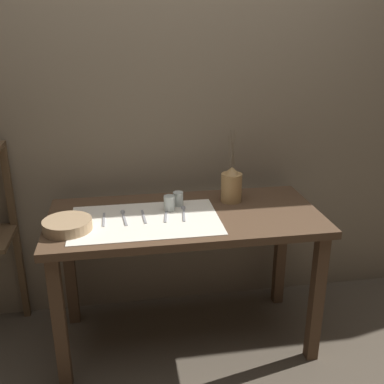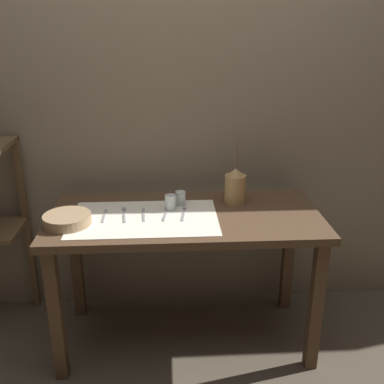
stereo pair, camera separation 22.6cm
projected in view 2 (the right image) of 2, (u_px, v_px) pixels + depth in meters
name	position (u px, v px, depth m)	size (l,w,h in m)	color
ground_plane	(186.00, 337.00, 2.57)	(12.00, 12.00, 0.00)	brown
stone_wall_back	(181.00, 114.00, 2.56)	(7.00, 0.06, 2.40)	#7A6B56
wooden_table	(185.00, 233.00, 2.34)	(1.39, 0.65, 0.76)	#4C3523
linen_cloth	(144.00, 218.00, 2.25)	(0.73, 0.46, 0.00)	silver
pitcher_with_flowers	(235.00, 187.00, 2.42)	(0.11, 0.11, 0.40)	#A87F4C
wooden_bowl	(67.00, 220.00, 2.17)	(0.23, 0.23, 0.05)	#9E7F5B
glass_tumbler_near	(170.00, 202.00, 2.34)	(0.06, 0.06, 0.08)	#B7C1BC
glass_tumbler_far	(180.00, 198.00, 2.40)	(0.06, 0.06, 0.08)	#B7C1BC
fork_outer	(104.00, 216.00, 2.27)	(0.01, 0.17, 0.00)	#939399
spoon_inner	(124.00, 212.00, 2.31)	(0.03, 0.18, 0.02)	#939399
fork_inner	(144.00, 215.00, 2.28)	(0.02, 0.17, 0.00)	#939399
knife_center	(166.00, 214.00, 2.28)	(0.04, 0.17, 0.00)	#939399
spoon_outer	(184.00, 210.00, 2.33)	(0.04, 0.18, 0.02)	#939399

